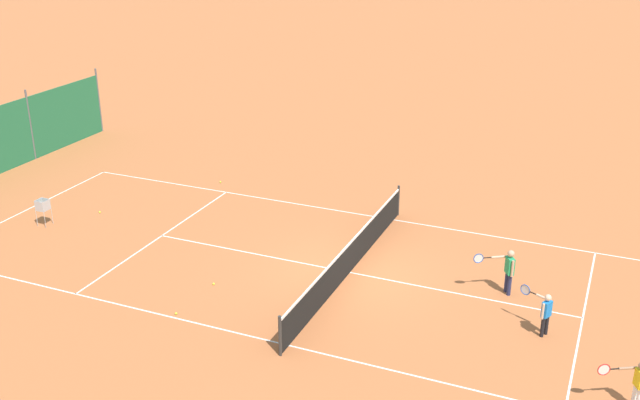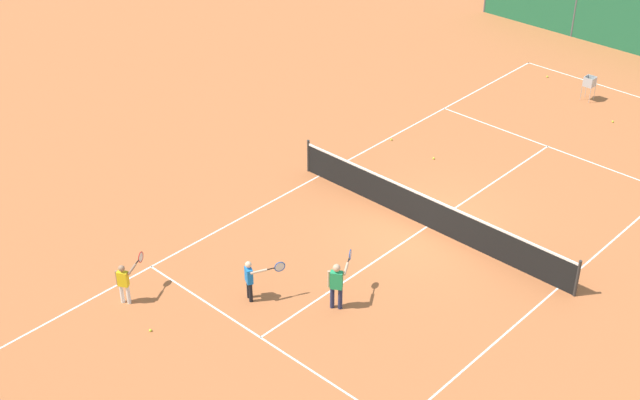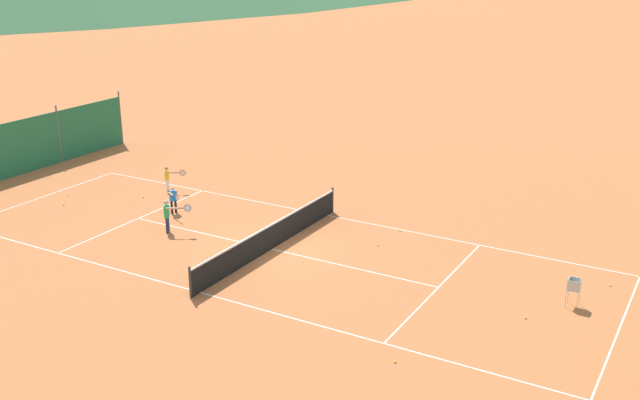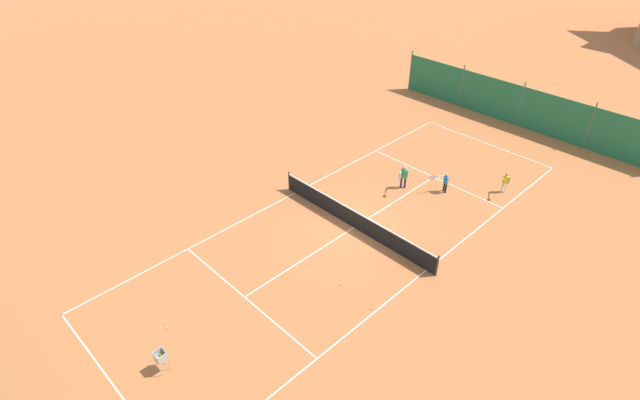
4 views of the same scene
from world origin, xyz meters
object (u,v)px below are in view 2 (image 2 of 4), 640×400
at_px(ball_hopper, 589,83).
at_px(tennis_net, 428,211).
at_px(player_near_baseline, 251,277).
at_px(tennis_ball_alley_left, 391,140).
at_px(player_far_baseline, 125,280).
at_px(tennis_ball_service_box, 547,77).
at_px(tennis_ball_near_corner, 150,330).
at_px(tennis_ball_by_net_left, 434,158).
at_px(tennis_ball_alley_right, 613,122).
at_px(player_far_service, 337,282).

bearing_deg(ball_hopper, tennis_net, 94.42).
bearing_deg(player_near_baseline, tennis_ball_alley_left, -72.68).
distance_m(player_near_baseline, player_far_baseline, 3.06).
bearing_deg(player_near_baseline, tennis_ball_service_box, -84.34).
bearing_deg(player_far_baseline, tennis_ball_near_corner, 166.26).
distance_m(tennis_ball_by_net_left, tennis_ball_near_corner, 11.22).
relative_size(tennis_net, player_far_baseline, 8.23).
xyz_separation_m(player_far_baseline, tennis_ball_near_corner, (-1.32, 0.32, -0.62)).
height_order(tennis_ball_by_net_left, tennis_ball_service_box, same).
xyz_separation_m(tennis_ball_near_corner, ball_hopper, (-1.25, -18.40, 0.62)).
bearing_deg(tennis_ball_by_net_left, ball_hopper, -100.87).
relative_size(tennis_ball_by_net_left, tennis_ball_alley_right, 1.00).
height_order(player_far_service, tennis_ball_by_net_left, player_far_service).
height_order(tennis_net, player_near_baseline, player_near_baseline).
bearing_deg(tennis_ball_near_corner, player_far_baseline, -13.74).
height_order(player_near_baseline, tennis_ball_alley_left, player_near_baseline).
bearing_deg(ball_hopper, player_far_service, 95.17).
height_order(tennis_ball_alley_left, tennis_ball_service_box, same).
bearing_deg(tennis_ball_alley_right, player_near_baseline, 82.70).
xyz_separation_m(tennis_ball_near_corner, tennis_ball_alley_left, (1.89, -11.29, 0.00)).
distance_m(tennis_net, tennis_ball_near_corner, 8.28).
bearing_deg(player_far_baseline, tennis_net, -113.69).
bearing_deg(ball_hopper, tennis_ball_alley_left, 66.15).
relative_size(tennis_ball_by_net_left, tennis_ball_service_box, 1.00).
xyz_separation_m(player_far_baseline, tennis_ball_alley_left, (0.57, -10.97, -0.62)).
bearing_deg(player_far_service, tennis_net, -83.03).
relative_size(player_near_baseline, player_far_baseline, 1.02).
bearing_deg(player_far_service, player_near_baseline, 34.83).
height_order(player_near_baseline, tennis_ball_alley_right, player_near_baseline).
height_order(player_far_baseline, tennis_ball_alley_left, player_far_baseline).
xyz_separation_m(player_near_baseline, tennis_ball_service_box, (1.65, -16.70, -0.63)).
relative_size(player_far_baseline, tennis_ball_service_box, 16.91).
xyz_separation_m(tennis_ball_by_net_left, ball_hopper, (-1.38, -7.18, 0.62)).
distance_m(tennis_ball_alley_left, tennis_ball_service_box, 7.96).
bearing_deg(tennis_ball_alley_left, tennis_net, 140.21).
bearing_deg(tennis_ball_service_box, player_far_baseline, 88.41).
relative_size(player_far_baseline, tennis_ball_by_net_left, 16.91).
bearing_deg(tennis_ball_alley_right, ball_hopper, -33.02).
distance_m(player_near_baseline, ball_hopper, 15.93).
distance_m(tennis_net, tennis_ball_alley_right, 9.44).
height_order(player_far_baseline, tennis_ball_by_net_left, player_far_baseline).
bearing_deg(tennis_net, ball_hopper, -85.58).
bearing_deg(tennis_net, player_far_service, 96.97).
bearing_deg(player_far_baseline, ball_hopper, -98.09).
xyz_separation_m(tennis_ball_near_corner, tennis_ball_service_box, (0.80, -19.17, 0.00)).
bearing_deg(player_far_service, ball_hopper, -84.83).
bearing_deg(player_far_service, tennis_ball_alley_left, -59.58).
distance_m(tennis_net, ball_hopper, 10.43).
bearing_deg(tennis_ball_alley_left, player_near_baseline, 107.32).
height_order(tennis_ball_near_corner, ball_hopper, ball_hopper).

